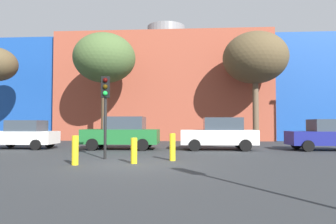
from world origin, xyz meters
TOP-DOWN VIEW (x-y plane):
  - ground_plane at (0.00, 0.00)m, footprint 200.00×200.00m
  - building_backdrop at (-0.17, 20.70)m, footprint 35.91×11.26m
  - parked_car_1 at (-7.71, 6.39)m, footprint 3.93×1.93m
  - parked_car_2 at (-1.73, 6.39)m, footprint 4.40×2.15m
  - parked_car_3 at (3.92, 6.39)m, footprint 4.26×2.09m
  - parked_car_4 at (9.88, 6.39)m, footprint 4.03×1.98m
  - traffic_light_island at (-1.39, 1.45)m, footprint 0.40×0.39m
  - bare_tree_0 at (7.31, 12.36)m, footprint 4.95×4.95m
  - bare_tree_2 at (-4.34, 11.76)m, footprint 4.80×4.80m
  - bollard_yellow_0 at (-1.98, -0.39)m, footprint 0.24×0.24m
  - bollard_yellow_1 at (0.08, 0.15)m, footprint 0.24×0.24m
  - bollard_yellow_2 at (1.48, 1.13)m, footprint 0.24×0.24m

SIDE VIEW (x-z plane):
  - ground_plane at x=0.00m, z-range 0.00..0.00m
  - bollard_yellow_1 at x=0.08m, z-range 0.00..0.96m
  - bollard_yellow_0 at x=-1.98m, z-range 0.00..1.06m
  - bollard_yellow_2 at x=1.48m, z-range 0.00..1.10m
  - parked_car_1 at x=-7.71m, z-range 0.00..1.70m
  - parked_car_4 at x=9.88m, z-range 0.00..1.74m
  - parked_car_3 at x=3.92m, z-range -0.01..1.84m
  - parked_car_2 at x=-1.73m, z-range -0.01..1.90m
  - traffic_light_island at x=-1.39m, z-range 0.83..4.33m
  - building_backdrop at x=-0.17m, z-range -1.02..10.83m
  - bare_tree_0 at x=7.31m, z-range 2.26..10.83m
  - bare_tree_2 at x=-4.34m, z-range 2.29..10.81m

